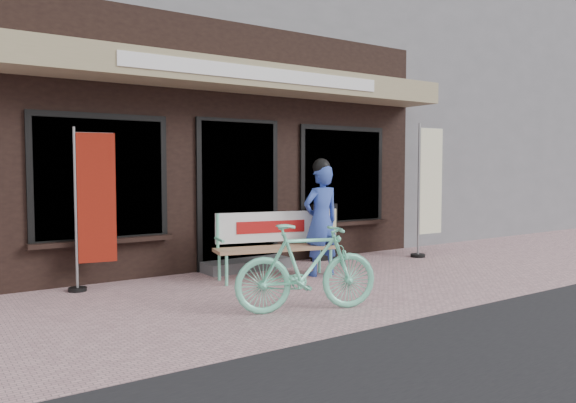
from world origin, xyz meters
TOP-DOWN VIEW (x-y plane):
  - ground at (0.00, 0.00)m, footprint 70.00×70.00m
  - storefront at (0.00, 4.96)m, footprint 7.00×6.77m
  - neighbor_right_near at (8.50, 5.50)m, footprint 10.00×7.00m
  - bench at (0.01, 1.05)m, footprint 1.68×0.77m
  - person at (0.64, 0.81)m, footprint 0.56×0.38m
  - bicycle at (-0.66, -0.64)m, footprint 1.58×0.88m
  - nobori_red at (-2.19, 1.65)m, footprint 0.59×0.25m
  - nobori_cream at (3.17, 1.14)m, footprint 0.65×0.25m
  - menu_stand at (1.44, 1.75)m, footprint 0.46×0.14m

SIDE VIEW (x-z plane):
  - ground at x=0.00m, z-range 0.00..0.00m
  - bicycle at x=-0.66m, z-range 0.00..0.92m
  - menu_stand at x=1.44m, z-range 0.01..0.92m
  - bench at x=0.01m, z-range 0.08..0.96m
  - person at x=0.64m, z-range -0.01..1.60m
  - nobori_red at x=-2.19m, z-range 0.03..2.00m
  - nobori_cream at x=3.17m, z-range 0.04..2.25m
  - neighbor_right_near at x=8.50m, z-range 0.00..5.60m
  - storefront at x=0.00m, z-range -0.01..5.99m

